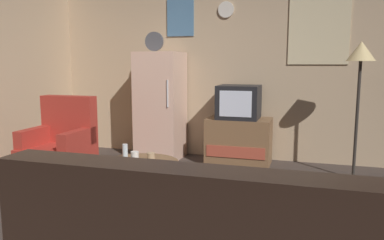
% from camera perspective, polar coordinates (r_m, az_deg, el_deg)
% --- Properties ---
extents(ground_plane, '(12.00, 12.00, 0.00)m').
position_cam_1_polar(ground_plane, '(3.39, -4.49, -14.86)').
color(ground_plane, '#3D332D').
extents(wall_with_art, '(5.20, 0.12, 2.58)m').
position_cam_1_polar(wall_with_art, '(5.46, 4.99, 8.02)').
color(wall_with_art, tan).
rests_on(wall_with_art, ground_plane).
extents(fridge, '(0.60, 0.62, 1.77)m').
position_cam_1_polar(fridge, '(5.38, -4.74, 2.20)').
color(fridge, beige).
rests_on(fridge, ground_plane).
extents(tv_stand, '(0.84, 0.53, 0.62)m').
position_cam_1_polar(tv_stand, '(5.13, 7.07, -3.19)').
color(tv_stand, brown).
rests_on(tv_stand, ground_plane).
extents(crt_tv, '(0.54, 0.51, 0.44)m').
position_cam_1_polar(crt_tv, '(5.05, 7.07, 2.71)').
color(crt_tv, black).
rests_on(crt_tv, tv_stand).
extents(standing_lamp, '(0.32, 0.32, 1.59)m').
position_cam_1_polar(standing_lamp, '(4.70, 24.03, 7.96)').
color(standing_lamp, '#332D28').
rests_on(standing_lamp, ground_plane).
extents(coffee_table, '(0.72, 0.72, 0.43)m').
position_cam_1_polar(coffee_table, '(3.67, -7.66, -9.50)').
color(coffee_table, brown).
rests_on(coffee_table, ground_plane).
extents(wine_glass, '(0.05, 0.05, 0.15)m').
position_cam_1_polar(wine_glass, '(3.72, -10.04, -4.72)').
color(wine_glass, silver).
rests_on(wine_glass, coffee_table).
extents(mug_ceramic_white, '(0.08, 0.08, 0.09)m').
position_cam_1_polar(mug_ceramic_white, '(3.66, -8.61, -5.40)').
color(mug_ceramic_white, silver).
rests_on(mug_ceramic_white, coffee_table).
extents(mug_ceramic_tan, '(0.08, 0.08, 0.09)m').
position_cam_1_polar(mug_ceramic_tan, '(3.59, -6.20, -5.62)').
color(mug_ceramic_tan, tan).
rests_on(mug_ceramic_tan, coffee_table).
extents(remote_control, '(0.16, 0.07, 0.02)m').
position_cam_1_polar(remote_control, '(3.61, -9.95, -6.18)').
color(remote_control, black).
rests_on(remote_control, coffee_table).
extents(armchair, '(0.68, 0.68, 0.96)m').
position_cam_1_polar(armchair, '(4.70, -19.23, -4.33)').
color(armchair, '#A52D23').
rests_on(armchair, ground_plane).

